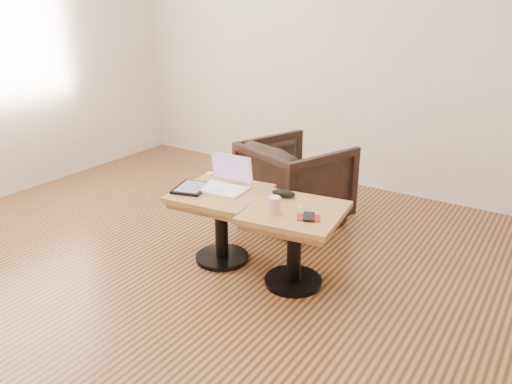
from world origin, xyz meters
The scene contains 11 objects.
room_shell centered at (0.00, 0.00, 1.35)m, with size 4.52×4.52×2.71m.
side_table_left centered at (0.00, 0.43, 0.36)m, with size 0.58×0.58×0.48m.
side_table_right centered at (0.53, 0.43, 0.36)m, with size 0.60×0.60×0.48m.
laptop centered at (0.00, 0.48, 0.52)m, with size 0.31×0.26×0.21m.
tablet centered at (-0.17, 0.36, 0.49)m, with size 0.25×0.28×0.02m.
charging_adapter centered at (-0.23, 0.62, 0.49)m, with size 0.04×0.04×0.02m, color white.
glasses_case centered at (0.38, 0.56, 0.50)m, with size 0.15×0.07×0.05m, color black.
striped_cup centered at (0.45, 0.33, 0.53)m, with size 0.07×0.07×0.09m, color #EC4B6E.
earbuds_tangle centered at (0.54, 0.48, 0.49)m, with size 0.08×0.05×0.02m.
phone_on_sleeve centered at (0.65, 0.37, 0.49)m, with size 0.15×0.13×0.02m.
armchair centered at (0.08, 1.24, 0.31)m, with size 0.67×0.69×0.63m, color black.
Camera 1 is at (1.77, -1.86, 1.60)m, focal length 35.00 mm.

